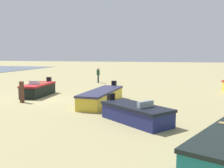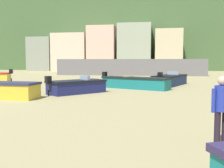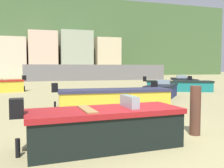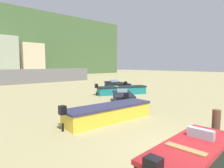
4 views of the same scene
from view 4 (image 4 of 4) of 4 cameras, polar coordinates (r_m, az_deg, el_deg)
ground_plane at (r=7.19m, az=23.44°, el=-19.73°), size 160.00×160.00×0.00m
harbor_pier at (r=34.70m, az=-22.57°, el=2.16°), size 20.75×2.40×2.29m
townhouse_centre_right at (r=50.92m, az=-30.14°, el=6.84°), size 6.55×6.20×9.42m
townhouse_right at (r=52.31m, az=-22.81°, el=6.44°), size 5.19×5.22×8.19m
boat_black_0 at (r=5.98m, az=22.27°, el=-20.03°), size 3.89×1.49×1.23m
boat_teal_3 at (r=19.86m, az=2.82°, el=-1.82°), size 5.18×3.23×1.16m
boat_yellow_5 at (r=10.60m, az=-0.85°, el=-8.42°), size 5.48×1.67×1.19m
boat_navy_6 at (r=15.20m, az=3.24°, el=-4.20°), size 3.40×3.69×1.13m
boat_navy_7 at (r=24.12m, az=1.42°, el=-0.48°), size 3.18×4.94×1.15m
mooring_post_near_water at (r=8.37m, az=28.21°, el=-11.29°), size 0.29×0.29×1.37m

